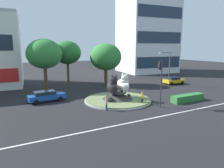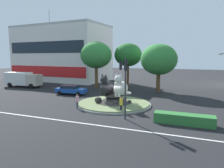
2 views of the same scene
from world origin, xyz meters
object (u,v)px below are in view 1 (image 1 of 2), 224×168
at_px(pedestrian_pink_shirt, 106,103).
at_px(third_tree_left, 106,57).
at_px(cat_statue_black, 113,86).
at_px(broadleaf_tree_behind_island, 67,53).
at_px(office_tower, 147,15).
at_px(cat_statue_white, 123,84).
at_px(traffic_light_mast, 160,74).
at_px(second_tree_near_tower, 44,54).
at_px(pedestrian_yellow_shirt, 142,97).
at_px(hatchback_near_shophouse, 174,80).
at_px(parked_car_right, 46,96).
at_px(streetlight_arm, 168,66).

bearing_deg(pedestrian_pink_shirt, third_tree_left, -126.48).
xyz_separation_m(cat_statue_black, broadleaf_tree_behind_island, (-1.87, 15.08, 4.02)).
bearing_deg(office_tower, cat_statue_white, -126.63).
relative_size(office_tower, third_tree_left, 4.07).
height_order(traffic_light_mast, second_tree_near_tower, second_tree_near_tower).
distance_m(office_tower, second_tree_near_tower, 35.68).
bearing_deg(cat_statue_white, cat_statue_black, -74.92).
height_order(cat_statue_white, traffic_light_mast, traffic_light_mast).
distance_m(pedestrian_yellow_shirt, hatchback_near_shophouse, 16.50).
xyz_separation_m(third_tree_left, parked_car_right, (-12.35, -7.13, -4.62)).
xyz_separation_m(office_tower, pedestrian_pink_shirt, (-26.83, -28.22, -15.31)).
distance_m(cat_statue_white, office_tower, 36.61).
bearing_deg(cat_statue_white, second_tree_near_tower, -134.34).
xyz_separation_m(streetlight_arm, hatchback_near_shophouse, (2.19, 0.62, -3.01)).
bearing_deg(pedestrian_pink_shirt, traffic_light_mast, 152.57).
xyz_separation_m(office_tower, broadleaf_tree_behind_island, (-26.33, -10.23, -9.99)).
height_order(streetlight_arm, parked_car_right, streetlight_arm).
distance_m(broadleaf_tree_behind_island, second_tree_near_tower, 6.24).
relative_size(third_tree_left, pedestrian_yellow_shirt, 4.68).
relative_size(streetlight_arm, pedestrian_pink_shirt, 3.91).
xyz_separation_m(second_tree_near_tower, third_tree_left, (11.20, 0.31, -0.73)).
xyz_separation_m(second_tree_near_tower, pedestrian_yellow_shirt, (9.53, -13.84, -5.22)).
bearing_deg(parked_car_right, streetlight_arm, -2.96).
bearing_deg(pedestrian_yellow_shirt, broadleaf_tree_behind_island, -44.21).
relative_size(cat_statue_white, broadleaf_tree_behind_island, 0.33).
xyz_separation_m(pedestrian_pink_shirt, parked_car_right, (-5.48, 7.23, -0.09)).
bearing_deg(second_tree_near_tower, cat_statue_black, -58.96).
distance_m(traffic_light_mast, second_tree_near_tower, 19.20).
distance_m(cat_statue_black, traffic_light_mast, 6.43).
xyz_separation_m(broadleaf_tree_behind_island, third_tree_left, (6.36, -3.63, -0.79)).
height_order(third_tree_left, hatchback_near_shophouse, third_tree_left).
bearing_deg(cat_statue_white, third_tree_left, 174.16).
distance_m(cat_statue_black, hatchback_near_shophouse, 17.92).
distance_m(office_tower, pedestrian_yellow_shirt, 38.55).
bearing_deg(second_tree_near_tower, traffic_light_mast, -56.38).
xyz_separation_m(cat_statue_black, parked_car_right, (-7.85, 4.32, -1.40)).
bearing_deg(second_tree_near_tower, streetlight_arm, -14.94).
bearing_deg(streetlight_arm, broadleaf_tree_behind_island, -24.40).
bearing_deg(second_tree_near_tower, pedestrian_yellow_shirt, -55.44).
height_order(office_tower, broadleaf_tree_behind_island, office_tower).
bearing_deg(hatchback_near_shophouse, traffic_light_mast, -138.43).
xyz_separation_m(office_tower, streetlight_arm, (-9.85, -19.85, -12.39)).
bearing_deg(hatchback_near_shophouse, office_tower, 69.95).
xyz_separation_m(streetlight_arm, parked_car_right, (-22.46, -1.13, -3.00)).
height_order(cat_statue_white, pedestrian_pink_shirt, cat_statue_white).
xyz_separation_m(traffic_light_mast, pedestrian_yellow_shirt, (-1.04, 2.05, -3.20)).
bearing_deg(cat_statue_black, pedestrian_pink_shirt, -28.97).
xyz_separation_m(traffic_light_mast, parked_car_right, (-11.72, 9.08, -3.33)).
relative_size(pedestrian_yellow_shirt, hatchback_near_shophouse, 0.41).
bearing_deg(broadleaf_tree_behind_island, pedestrian_pink_shirt, -91.59).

